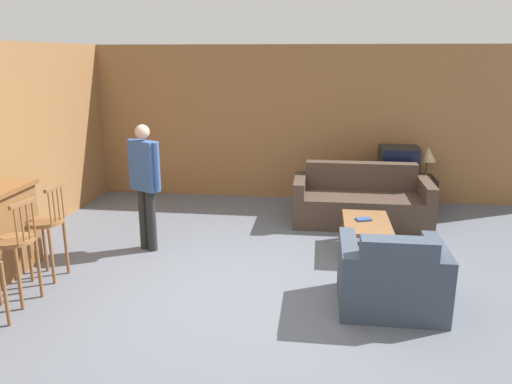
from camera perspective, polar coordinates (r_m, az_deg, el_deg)
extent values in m
plane|color=#565B66|center=(5.40, -0.34, -11.35)|extent=(24.00, 24.00, 0.00)
cube|color=olive|center=(8.60, 2.96, 7.83)|extent=(9.40, 0.08, 2.60)
cube|color=olive|center=(7.36, -24.84, 5.13)|extent=(0.08, 8.72, 2.60)
cylinder|color=brown|center=(5.19, -26.74, -10.39)|extent=(0.04, 0.04, 0.64)
cylinder|color=brown|center=(5.50, -25.94, -4.99)|extent=(0.46, 0.46, 0.04)
cylinder|color=brown|center=(5.80, -25.61, -7.54)|extent=(0.04, 0.04, 0.64)
cylinder|color=brown|center=(5.63, -23.56, -8.01)|extent=(0.04, 0.04, 0.64)
cylinder|color=brown|center=(5.44, -25.45, -9.01)|extent=(0.04, 0.04, 0.64)
cylinder|color=brown|center=(5.41, -24.07, -2.87)|extent=(0.02, 0.02, 0.36)
cylinder|color=brown|center=(5.36, -24.62, -3.11)|extent=(0.02, 0.02, 0.36)
cylinder|color=brown|center=(5.31, -25.18, -3.36)|extent=(0.02, 0.02, 0.36)
cylinder|color=brown|center=(5.25, -25.75, -3.61)|extent=(0.02, 0.02, 0.36)
cube|color=brown|center=(5.28, -25.14, -1.18)|extent=(0.10, 0.33, 0.04)
cylinder|color=brown|center=(5.96, -23.00, -3.15)|extent=(0.42, 0.42, 0.04)
cylinder|color=brown|center=(6.25, -23.00, -5.62)|extent=(0.04, 0.04, 0.64)
cylinder|color=brown|center=(6.05, -24.47, -6.49)|extent=(0.04, 0.04, 0.64)
cylinder|color=brown|center=(6.10, -20.88, -5.90)|extent=(0.04, 0.04, 0.64)
cylinder|color=brown|center=(5.89, -22.31, -6.81)|extent=(0.04, 0.04, 0.64)
cylinder|color=brown|center=(5.91, -21.24, -1.11)|extent=(0.02, 0.02, 0.36)
cylinder|color=brown|center=(5.84, -21.65, -1.32)|extent=(0.02, 0.02, 0.36)
cylinder|color=brown|center=(5.78, -22.07, -1.54)|extent=(0.02, 0.02, 0.36)
cylinder|color=brown|center=(5.72, -22.51, -1.76)|extent=(0.02, 0.02, 0.36)
cube|color=brown|center=(5.76, -22.06, 0.46)|extent=(0.06, 0.33, 0.04)
cube|color=#423328|center=(7.58, 11.89, -1.89)|extent=(1.67, 0.92, 0.44)
cube|color=#423328|center=(7.81, 11.87, 1.86)|extent=(1.67, 0.22, 0.41)
cube|color=#423328|center=(7.53, 4.98, -0.84)|extent=(0.16, 0.92, 0.67)
cube|color=#423328|center=(7.68, 18.75, -1.28)|extent=(0.16, 0.92, 0.67)
cube|color=#384251|center=(5.23, 15.07, -10.20)|extent=(0.69, 0.88, 0.44)
cube|color=#384251|center=(4.76, 15.92, -7.39)|extent=(0.69, 0.22, 0.39)
cube|color=#384251|center=(5.26, 19.78, -9.16)|extent=(0.16, 0.88, 0.66)
cube|color=#384251|center=(5.14, 10.41, -9.05)|extent=(0.16, 0.88, 0.66)
cube|color=brown|center=(6.45, 12.55, -3.44)|extent=(0.58, 0.97, 0.04)
cube|color=brown|center=(6.08, 10.45, -6.53)|extent=(0.06, 0.06, 0.37)
cube|color=brown|center=(6.13, 15.11, -6.64)|extent=(0.06, 0.06, 0.37)
cube|color=brown|center=(6.91, 10.09, -3.80)|extent=(0.06, 0.06, 0.37)
cube|color=brown|center=(6.96, 14.18, -3.91)|extent=(0.06, 0.06, 0.37)
cube|color=black|center=(8.46, 15.70, -0.04)|extent=(1.20, 0.55, 0.52)
cube|color=black|center=(8.34, 15.95, 3.34)|extent=(0.61, 0.45, 0.50)
cube|color=black|center=(8.13, 16.18, 3.01)|extent=(0.54, 0.01, 0.43)
cube|color=navy|center=(6.47, 12.20, -3.07)|extent=(0.22, 0.18, 0.02)
cylinder|color=brown|center=(8.48, 18.85, 1.64)|extent=(0.16, 0.16, 0.02)
cylinder|color=brown|center=(8.45, 18.93, 2.54)|extent=(0.03, 0.03, 0.25)
cone|color=tan|center=(8.40, 19.07, 4.11)|extent=(0.26, 0.26, 0.22)
cylinder|color=black|center=(6.48, -11.88, -3.25)|extent=(0.12, 0.12, 0.79)
cylinder|color=black|center=(6.58, -12.70, -3.02)|extent=(0.12, 0.12, 0.79)
cube|color=#335189|center=(6.34, -12.65, 2.95)|extent=(0.42, 0.32, 0.63)
cylinder|color=#335189|center=(6.18, -11.31, 2.94)|extent=(0.08, 0.08, 0.58)
cylinder|color=#335189|center=(6.50, -13.96, 3.38)|extent=(0.08, 0.08, 0.58)
sphere|color=tan|center=(6.27, -12.88, 6.71)|extent=(0.18, 0.18, 0.18)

